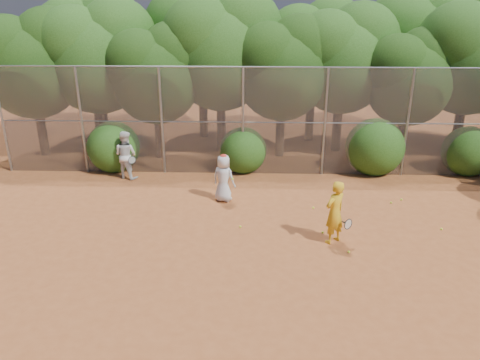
{
  "coord_description": "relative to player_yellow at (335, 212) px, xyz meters",
  "views": [
    {
      "loc": [
        -0.6,
        -10.75,
        6.36
      ],
      "look_at": [
        -1.0,
        2.5,
        1.1
      ],
      "focal_mm": 35.0,
      "sensor_mm": 36.0,
      "label": 1
    }
  ],
  "objects": [
    {
      "name": "bush_0",
      "position": [
        -7.61,
        5.58,
        0.1
      ],
      "size": [
        2.0,
        2.0,
        2.0
      ],
      "primitive_type": "sphere",
      "color": "#1E4511",
      "rests_on": "ground"
    },
    {
      "name": "ball_3",
      "position": [
        3.28,
        0.78,
        -0.86
      ],
      "size": [
        0.07,
        0.07,
        0.07
      ],
      "primitive_type": "sphere",
      "color": "#D5ED2B",
      "rests_on": "ground"
    },
    {
      "name": "tree_5",
      "position": [
        1.45,
        8.32,
        3.15
      ],
      "size": [
        4.51,
        3.92,
        6.17
      ],
      "color": "black",
      "rests_on": "ground"
    },
    {
      "name": "fence_back",
      "position": [
        -1.73,
        5.28,
        1.16
      ],
      "size": [
        20.05,
        0.09,
        4.03
      ],
      "color": "gray",
      "rests_on": "ground"
    },
    {
      "name": "bush_3",
      "position": [
        5.89,
        5.58,
        0.05
      ],
      "size": [
        1.9,
        1.9,
        1.9
      ],
      "primitive_type": "sphere",
      "color": "#1E4511",
      "rests_on": "ground"
    },
    {
      "name": "tree_2",
      "position": [
        -6.06,
        7.12,
        2.69
      ],
      "size": [
        3.99,
        3.47,
        5.47
      ],
      "color": "black",
      "rests_on": "ground"
    },
    {
      "name": "tree_11",
      "position": [
        0.45,
        9.92,
        3.27
      ],
      "size": [
        4.64,
        4.03,
        6.35
      ],
      "color": "black",
      "rests_on": "ground"
    },
    {
      "name": "tree_0",
      "position": [
        -11.06,
        7.32,
        3.03
      ],
      "size": [
        4.38,
        3.81,
        6.0
      ],
      "color": "black",
      "rests_on": "ground"
    },
    {
      "name": "ball_6",
      "position": [
        -0.28,
        2.14,
        -0.86
      ],
      "size": [
        0.07,
        0.07,
        0.07
      ],
      "primitive_type": "sphere",
      "color": "#D5ED2B",
      "rests_on": "ground"
    },
    {
      "name": "player_teen",
      "position": [
        -3.18,
        2.71,
        -0.1
      ],
      "size": [
        0.92,
        0.79,
        1.61
      ],
      "rotation": [
        0.0,
        0.0,
        2.7
      ],
      "color": "silver",
      "rests_on": "ground"
    },
    {
      "name": "bush_1",
      "position": [
        -2.61,
        5.58,
        0.0
      ],
      "size": [
        1.8,
        1.8,
        1.8
      ],
      "primitive_type": "sphere",
      "color": "#1E4511",
      "rests_on": "ground"
    },
    {
      "name": "ball_0",
      "position": [
        -0.2,
        0.47,
        -0.86
      ],
      "size": [
        0.07,
        0.07,
        0.07
      ],
      "primitive_type": "sphere",
      "color": "#D5ED2B",
      "rests_on": "ground"
    },
    {
      "name": "tree_6",
      "position": [
        3.94,
        7.32,
        2.57
      ],
      "size": [
        3.86,
        3.36,
        5.29
      ],
      "color": "black",
      "rests_on": "ground"
    },
    {
      "name": "tree_7",
      "position": [
        6.45,
        7.93,
        3.38
      ],
      "size": [
        4.77,
        4.14,
        6.53
      ],
      "color": "black",
      "rests_on": "ground"
    },
    {
      "name": "tree_3",
      "position": [
        -3.55,
        8.13,
        3.5
      ],
      "size": [
        4.89,
        4.26,
        6.7
      ],
      "color": "black",
      "rests_on": "ground"
    },
    {
      "name": "ground",
      "position": [
        -1.61,
        -0.72,
        -0.9
      ],
      "size": [
        80.0,
        80.0,
        0.0
      ],
      "primitive_type": "plane",
      "color": "brown",
      "rests_on": "ground"
    },
    {
      "name": "ball_2",
      "position": [
        0.34,
        -0.6,
        -0.86
      ],
      "size": [
        0.07,
        0.07,
        0.07
      ],
      "primitive_type": "sphere",
      "color": "#D5ED2B",
      "rests_on": "ground"
    },
    {
      "name": "ball_1",
      "position": [
        2.73,
        2.88,
        -0.86
      ],
      "size": [
        0.07,
        0.07,
        0.07
      ],
      "primitive_type": "sphere",
      "color": "#D5ED2B",
      "rests_on": "ground"
    },
    {
      "name": "tree_10",
      "position": [
        -4.55,
        10.33,
        3.73
      ],
      "size": [
        5.15,
        4.48,
        7.06
      ],
      "color": "black",
      "rests_on": "ground"
    },
    {
      "name": "tree_1",
      "position": [
        -8.55,
        7.82,
        3.27
      ],
      "size": [
        4.64,
        4.03,
        6.35
      ],
      "color": "black",
      "rests_on": "ground"
    },
    {
      "name": "tree_4",
      "position": [
        -1.06,
        7.52,
        2.86
      ],
      "size": [
        4.19,
        3.64,
        5.73
      ],
      "color": "black",
      "rests_on": "ground"
    },
    {
      "name": "tree_9",
      "position": [
        -9.55,
        10.13,
        3.44
      ],
      "size": [
        4.83,
        4.2,
        6.62
      ],
      "color": "black",
      "rests_on": "ground"
    },
    {
      "name": "player_white",
      "position": [
        -6.9,
        4.68,
        -0.0
      ],
      "size": [
        1.07,
        0.97,
        1.79
      ],
      "rotation": [
        0.0,
        0.0,
        2.74
      ],
      "color": "silver",
      "rests_on": "ground"
    },
    {
      "name": "ball_4",
      "position": [
        -2.57,
        0.76,
        -0.86
      ],
      "size": [
        0.07,
        0.07,
        0.07
      ],
      "primitive_type": "sphere",
      "color": "#D5ED2B",
      "rests_on": "ground"
    },
    {
      "name": "ball_5",
      "position": [
        2.32,
        2.61,
        -0.86
      ],
      "size": [
        0.07,
        0.07,
        0.07
      ],
      "primitive_type": "sphere",
      "color": "#D5ED2B",
      "rests_on": "ground"
    },
    {
      "name": "tree_12",
      "position": [
        4.95,
        10.53,
        3.61
      ],
      "size": [
        5.02,
        4.37,
        6.88
      ],
      "color": "black",
      "rests_on": "ground"
    },
    {
      "name": "player_yellow",
      "position": [
        0.0,
        0.0,
        0.0
      ],
      "size": [
        0.87,
        0.75,
        1.8
      ],
      "rotation": [
        0.0,
        0.0,
        3.82
      ],
      "color": "gold",
      "rests_on": "ground"
    },
    {
      "name": "bush_2",
      "position": [
        2.39,
        5.58,
        0.2
      ],
      "size": [
        2.2,
        2.2,
        2.2
      ],
      "primitive_type": "sphere",
      "color": "#1E4511",
      "rests_on": "ground"
    }
  ]
}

